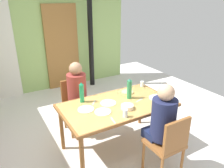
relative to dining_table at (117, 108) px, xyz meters
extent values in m
plane|color=silver|center=(-0.40, 0.20, -0.67)|extent=(6.91, 6.91, 0.00)
cube|color=#9FC36E|center=(-0.40, 2.86, 0.68)|extent=(4.48, 0.10, 2.69)
cube|color=#9D6933|center=(0.14, 2.78, 0.33)|extent=(0.80, 0.05, 2.00)
cylinder|color=black|center=(0.78, 2.51, 0.68)|extent=(0.12, 0.12, 2.69)
cube|color=brown|center=(0.00, 0.00, 0.05)|extent=(1.57, 0.90, 0.04)
cube|color=#E4B863|center=(0.00, 0.00, 0.07)|extent=(1.51, 0.86, 0.00)
cylinder|color=brown|center=(-0.72, -0.38, -0.32)|extent=(0.06, 0.06, 0.69)
cylinder|color=brown|center=(0.72, -0.38, -0.32)|extent=(0.06, 0.06, 0.69)
cylinder|color=brown|center=(-0.72, 0.38, -0.32)|extent=(0.06, 0.06, 0.69)
cylinder|color=brown|center=(0.72, 0.38, -0.32)|extent=(0.06, 0.06, 0.69)
cube|color=brown|center=(0.23, -0.73, -0.22)|extent=(0.40, 0.40, 0.04)
cube|color=brown|center=(0.23, -0.91, -0.01)|extent=(0.38, 0.04, 0.42)
cylinder|color=brown|center=(0.06, -0.56, -0.46)|extent=(0.04, 0.04, 0.41)
cylinder|color=brown|center=(0.40, -0.56, -0.46)|extent=(0.04, 0.04, 0.41)
cylinder|color=brown|center=(0.40, -0.90, -0.46)|extent=(0.04, 0.04, 0.41)
cube|color=brown|center=(-0.33, 0.73, -0.22)|extent=(0.40, 0.40, 0.04)
cube|color=brown|center=(-0.33, 0.91, -0.01)|extent=(0.38, 0.04, 0.42)
cylinder|color=brown|center=(-0.16, 0.56, -0.46)|extent=(0.04, 0.04, 0.41)
cylinder|color=brown|center=(-0.50, 0.56, -0.46)|extent=(0.04, 0.04, 0.41)
cylinder|color=brown|center=(-0.16, 0.90, -0.46)|extent=(0.04, 0.04, 0.41)
cylinder|color=brown|center=(-0.50, 0.90, -0.46)|extent=(0.04, 0.04, 0.41)
cube|color=#192246|center=(0.23, -0.57, -0.16)|extent=(0.30, 0.22, 0.12)
cylinder|color=#1E2347|center=(0.23, -0.68, 0.10)|extent=(0.30, 0.30, 0.52)
sphere|color=tan|center=(0.23, -0.68, 0.45)|extent=(0.20, 0.20, 0.20)
cube|color=brown|center=(-0.33, 0.57, -0.16)|extent=(0.30, 0.22, 0.12)
cylinder|color=maroon|center=(-0.33, 0.68, 0.10)|extent=(0.30, 0.30, 0.52)
sphere|color=#A87A5B|center=(-0.33, 0.68, 0.45)|extent=(0.20, 0.20, 0.20)
cylinder|color=#1D8652|center=(-0.40, 0.31, 0.20)|extent=(0.06, 0.06, 0.27)
cone|color=#168B5C|center=(-0.40, 0.31, 0.35)|extent=(0.05, 0.05, 0.04)
cylinder|color=#28784A|center=(0.25, 0.07, 0.21)|extent=(0.07, 0.07, 0.28)
cone|color=#296C54|center=(0.25, 0.07, 0.36)|extent=(0.05, 0.05, 0.04)
cylinder|color=beige|center=(0.04, -0.18, 0.09)|extent=(0.17, 0.17, 0.05)
cylinder|color=white|center=(0.60, -0.14, 0.07)|extent=(0.23, 0.23, 0.01)
cylinder|color=white|center=(-0.29, -0.10, 0.07)|extent=(0.22, 0.22, 0.01)
cylinder|color=white|center=(-0.45, 0.07, 0.07)|extent=(0.21, 0.21, 0.01)
cylinder|color=white|center=(-0.10, 0.08, 0.07)|extent=(0.22, 0.22, 0.01)
cylinder|color=silver|center=(-0.10, -0.35, 0.12)|extent=(0.06, 0.06, 0.10)
cylinder|color=silver|center=(0.70, 0.34, 0.11)|extent=(0.06, 0.06, 0.09)
cylinder|color=#DBB77A|center=(0.34, 0.25, 0.08)|extent=(0.19, 0.19, 0.02)
cube|color=silver|center=(-0.28, -0.35, 0.07)|extent=(0.04, 0.15, 0.00)
cube|color=silver|center=(-0.27, 0.21, 0.07)|extent=(0.11, 0.13, 0.00)
cube|color=silver|center=(0.34, -0.06, 0.07)|extent=(0.15, 0.06, 0.00)
camera|label=1|loc=(-1.44, -2.31, 1.46)|focal=34.75mm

